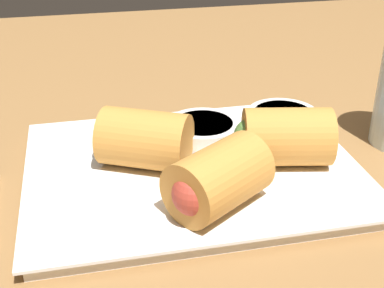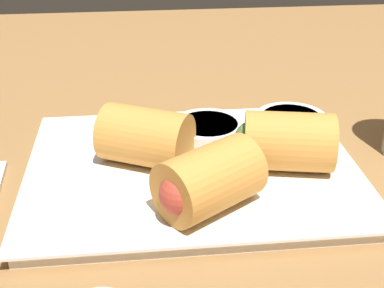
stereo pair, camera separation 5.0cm
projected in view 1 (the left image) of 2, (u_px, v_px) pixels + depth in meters
The scene contains 7 objects.
table_surface at pixel (175, 191), 54.26cm from camera, with size 180.00×140.00×2.00cm.
serving_plate at pixel (192, 171), 54.49cm from camera, with size 33.17×25.83×1.50cm.
roll_front_left at pixel (214, 181), 45.89cm from camera, with size 10.41×9.66×5.84cm.
roll_front_right at pixel (282, 137), 53.15cm from camera, with size 10.06×7.41×5.84cm.
roll_back_left at pixel (140, 139), 52.80cm from camera, with size 10.31×9.04×5.84cm.
dipping_bowl_near at pixel (203, 131), 57.80cm from camera, with size 7.86×7.86×2.38cm.
dipping_bowl_far at pixel (282, 120), 60.25cm from camera, with size 7.86×7.86×2.38cm.
Camera 1 is at (-8.04, -44.93, 30.78)cm, focal length 50.00 mm.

